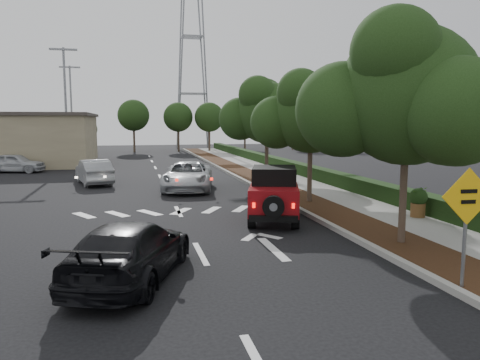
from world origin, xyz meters
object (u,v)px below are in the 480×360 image
object	(u,v)px
silver_suv_ahead	(188,176)
black_suv_oncoming	(130,251)
red_jeep	(274,193)
speed_hump_sign	(467,211)

from	to	relation	value
silver_suv_ahead	black_suv_oncoming	xyz separation A→B (m)	(-2.83, -13.46, -0.06)
red_jeep	black_suv_oncoming	xyz separation A→B (m)	(-4.93, -5.34, -0.30)
silver_suv_ahead	speed_hump_sign	xyz separation A→B (m)	(3.76, -15.77, 0.97)
red_jeep	silver_suv_ahead	size ratio (longest dim) A/B	0.75
red_jeep	speed_hump_sign	size ratio (longest dim) A/B	1.58
speed_hump_sign	silver_suv_ahead	bearing A→B (deg)	106.68
black_suv_oncoming	silver_suv_ahead	bearing A→B (deg)	-82.16
silver_suv_ahead	red_jeep	bearing A→B (deg)	-64.99
red_jeep	silver_suv_ahead	xyz separation A→B (m)	(-2.10, 8.11, -0.24)
red_jeep	silver_suv_ahead	distance (m)	8.38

